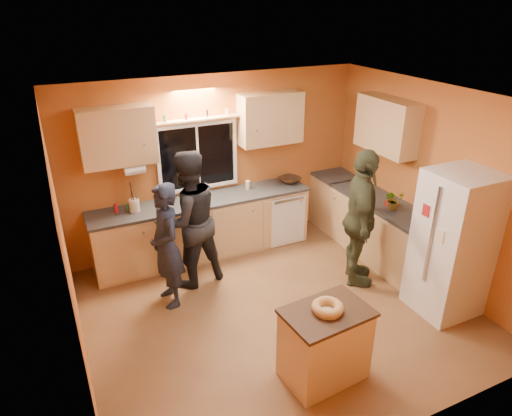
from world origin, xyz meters
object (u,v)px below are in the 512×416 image
person_center (188,220)px  person_right (360,219)px  refrigerator (453,244)px  island (325,344)px  person_left (166,246)px

person_center → person_right: (2.02, -0.94, 0.00)m
refrigerator → island: size_ratio=2.04×
island → person_left: 2.21m
island → person_left: bearing=114.4°
island → person_right: (1.34, 1.28, 0.52)m
refrigerator → person_center: 3.25m
refrigerator → island: bearing=-170.3°
person_left → person_center: bearing=126.3°
refrigerator → person_left: size_ratio=1.12×
island → person_left: size_ratio=0.55×
refrigerator → island: (-1.97, -0.34, -0.49)m
refrigerator → person_center: (-2.65, 1.89, 0.03)m
refrigerator → person_right: person_right is taller
person_right → refrigerator: bearing=-115.2°
refrigerator → person_right: 1.14m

